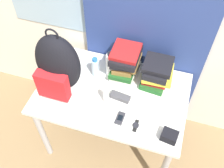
# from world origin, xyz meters

# --- Properties ---
(wall_back) EXTENTS (6.00, 0.06, 2.50)m
(wall_back) POSITION_xyz_m (-0.00, 0.82, 1.25)
(wall_back) COLOR silver
(wall_back) RESTS_ON ground_plane
(curtain_blue) EXTENTS (0.97, 0.04, 2.50)m
(curtain_blue) POSITION_xyz_m (0.14, 0.77, 1.25)
(curtain_blue) COLOR navy
(curtain_blue) RESTS_ON ground_plane
(desk) EXTENTS (1.14, 0.74, 0.74)m
(desk) POSITION_xyz_m (0.00, 0.37, 0.64)
(desk) COLOR silver
(desk) RESTS_ON ground_plane
(backpack) EXTENTS (0.33, 0.27, 0.56)m
(backpack) POSITION_xyz_m (-0.38, 0.31, 0.98)
(backpack) COLOR black
(backpack) RESTS_ON desk
(book_stack_left) EXTENTS (0.22, 0.28, 0.25)m
(book_stack_left) POSITION_xyz_m (0.04, 0.58, 0.87)
(book_stack_left) COLOR silver
(book_stack_left) RESTS_ON desk
(book_stack_center) EXTENTS (0.23, 0.29, 0.20)m
(book_stack_center) POSITION_xyz_m (0.29, 0.58, 0.84)
(book_stack_center) COLOR #1E5623
(book_stack_center) RESTS_ON desk
(water_bottle) EXTENTS (0.06, 0.06, 0.18)m
(water_bottle) POSITION_xyz_m (-0.18, 0.50, 0.83)
(water_bottle) COLOR silver
(water_bottle) RESTS_ON desk
(sports_bottle) EXTENTS (0.07, 0.07, 0.24)m
(sports_bottle) POSITION_xyz_m (-0.06, 0.54, 0.85)
(sports_bottle) COLOR white
(sports_bottle) RESTS_ON desk
(sunscreen_bottle) EXTENTS (0.04, 0.04, 0.16)m
(sunscreen_bottle) POSITION_xyz_m (-0.02, 0.28, 0.82)
(sunscreen_bottle) COLOR white
(sunscreen_bottle) RESTS_ON desk
(cell_phone) EXTENTS (0.05, 0.10, 0.02)m
(cell_phone) POSITION_xyz_m (0.13, 0.16, 0.75)
(cell_phone) COLOR #2D2D33
(cell_phone) RESTS_ON desk
(sunglasses_case) EXTENTS (0.16, 0.07, 0.04)m
(sunglasses_case) POSITION_xyz_m (0.07, 0.33, 0.76)
(sunglasses_case) COLOR #47474C
(sunglasses_case) RESTS_ON desk
(camera_pouch) EXTENTS (0.12, 0.10, 0.06)m
(camera_pouch) POSITION_xyz_m (0.48, 0.11, 0.77)
(camera_pouch) COLOR black
(camera_pouch) RESTS_ON desk
(wristwatch) EXTENTS (0.04, 0.10, 0.01)m
(wristwatch) POSITION_xyz_m (0.24, 0.14, 0.75)
(wristwatch) COLOR black
(wristwatch) RESTS_ON desk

